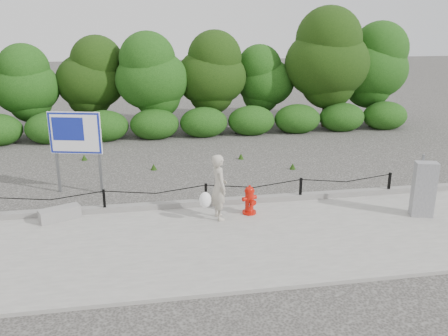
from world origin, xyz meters
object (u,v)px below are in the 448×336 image
at_px(advertising_sign, 75,137).
at_px(pedestrian, 218,188).
at_px(utility_cabinet, 424,189).
at_px(fire_hydrant, 250,200).
at_px(concrete_block, 60,214).

bearing_deg(advertising_sign, pedestrian, -22.26).
xyz_separation_m(pedestrian, utility_cabinet, (4.85, -0.67, -0.10)).
xyz_separation_m(pedestrian, advertising_sign, (-3.46, 2.57, 0.76)).
bearing_deg(utility_cabinet, fire_hydrant, -176.13).
height_order(pedestrian, utility_cabinet, pedestrian).
relative_size(fire_hydrant, pedestrian, 0.46).
relative_size(pedestrian, concrete_block, 1.69).
height_order(fire_hydrant, utility_cabinet, utility_cabinet).
bearing_deg(pedestrian, utility_cabinet, -106.03).
bearing_deg(concrete_block, fire_hydrant, -5.25).
height_order(fire_hydrant, concrete_block, fire_hydrant).
distance_m(fire_hydrant, pedestrian, 0.92).
distance_m(fire_hydrant, advertising_sign, 5.03).
height_order(fire_hydrant, pedestrian, pedestrian).
distance_m(concrete_block, advertising_sign, 2.43).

